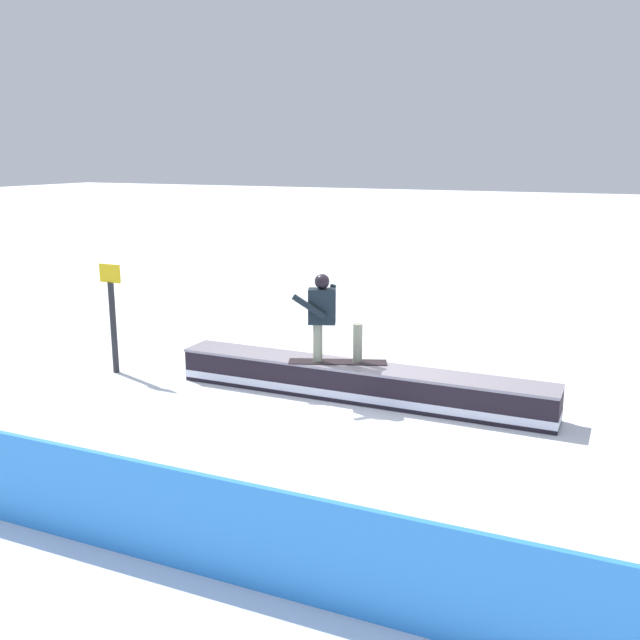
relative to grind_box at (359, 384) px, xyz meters
name	(u,v)px	position (x,y,z in m)	size (l,w,h in m)	color
ground_plane	(359,399)	(0.00, 0.00, -0.24)	(120.00, 120.00, 0.00)	white
grind_box	(359,384)	(0.00, 0.00, 0.00)	(5.77, 0.72, 0.53)	black
snowboarder	(326,316)	(0.50, 0.07, 1.01)	(1.47, 0.85, 1.34)	black
safety_fence	(157,514)	(0.00, 4.81, 0.24)	(13.59, 0.06, 0.95)	#3289ED
trail_marker	(113,315)	(4.18, 0.46, 0.74)	(0.40, 0.10, 1.83)	#262628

